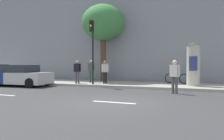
# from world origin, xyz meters

# --- Properties ---
(ground_plane) EXTENTS (80.00, 80.00, 0.00)m
(ground_plane) POSITION_xyz_m (0.00, 0.00, 0.00)
(ground_plane) COLOR #38383A
(sidewalk_curb) EXTENTS (36.00, 4.00, 0.15)m
(sidewalk_curb) POSITION_xyz_m (0.00, 7.00, 0.07)
(sidewalk_curb) COLOR #9E9B93
(sidewalk_curb) RESTS_ON ground_plane
(lane_markings) EXTENTS (25.80, 0.16, 0.01)m
(lane_markings) POSITION_xyz_m (0.00, 0.00, 0.00)
(lane_markings) COLOR silver
(lane_markings) RESTS_ON ground_plane
(building_backdrop) EXTENTS (36.00, 5.00, 11.70)m
(building_backdrop) POSITION_xyz_m (0.00, 12.00, 5.85)
(building_backdrop) COLOR gray
(building_backdrop) RESTS_ON ground_plane
(traffic_light) EXTENTS (0.24, 0.45, 4.34)m
(traffic_light) POSITION_xyz_m (-3.53, 5.24, 3.07)
(traffic_light) COLOR black
(traffic_light) RESTS_ON sidewalk_curb
(poster_column) EXTENTS (0.89, 0.89, 2.79)m
(poster_column) POSITION_xyz_m (2.92, 6.75, 1.56)
(poster_column) COLOR #B2ADA3
(poster_column) RESTS_ON sidewalk_curb
(street_tree) EXTENTS (3.49, 3.49, 6.33)m
(street_tree) POSITION_xyz_m (-4.10, 8.49, 4.93)
(street_tree) COLOR #4C3826
(street_tree) RESTS_ON sidewalk_curb
(pedestrian_with_backpack) EXTENTS (0.53, 0.39, 1.73)m
(pedestrian_with_backpack) POSITION_xyz_m (2.04, 3.54, 1.02)
(pedestrian_with_backpack) COLOR #4C4C51
(pedestrian_with_backpack) RESTS_ON ground_plane
(pedestrian_in_light_jacket) EXTENTS (0.63, 0.28, 1.66)m
(pedestrian_in_light_jacket) POSITION_xyz_m (-4.95, 5.69, 1.12)
(pedestrian_in_light_jacket) COLOR #4C4C51
(pedestrian_in_light_jacket) RESTS_ON sidewalk_curb
(pedestrian_near_pole) EXTENTS (0.37, 0.64, 1.63)m
(pedestrian_near_pole) POSITION_xyz_m (-2.97, 6.18, 1.12)
(pedestrian_near_pole) COLOR black
(pedestrian_near_pole) RESTS_ON sidewalk_curb
(pedestrian_with_bag) EXTENTS (0.60, 0.26, 1.71)m
(pedestrian_with_bag) POSITION_xyz_m (-4.31, 6.67, 1.15)
(pedestrian_with_bag) COLOR #1E5938
(pedestrian_with_bag) RESTS_ON sidewalk_curb
(bicycle_leaning) EXTENTS (1.73, 0.48, 1.09)m
(bicycle_leaning) POSITION_xyz_m (1.80, 8.12, 0.54)
(bicycle_leaning) COLOR black
(bicycle_leaning) RESTS_ON sidewalk_curb
(parked_car_red) EXTENTS (4.21, 2.14, 1.48)m
(parked_car_red) POSITION_xyz_m (-8.42, 3.84, 0.72)
(parked_car_red) COLOR silver
(parked_car_red) RESTS_ON ground_plane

